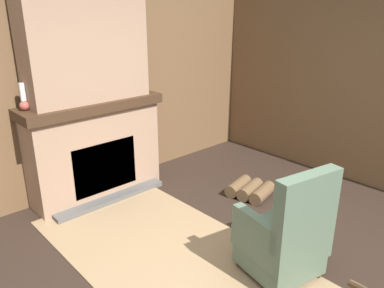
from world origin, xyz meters
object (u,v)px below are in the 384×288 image
object	(u,v)px
armchair	(285,238)
decorative_plate_on_mantel	(91,88)
storage_case	(118,90)
firewood_stack	(250,190)
oil_lamp_vase	(24,101)

from	to	relation	value
armchair	decorative_plate_on_mantel	xyz separation A→B (m)	(-2.52, -0.32, 0.94)
armchair	storage_case	size ratio (longest dim) A/B	4.20
firewood_stack	oil_lamp_vase	bearing A→B (deg)	-123.76
firewood_stack	oil_lamp_vase	distance (m)	2.76
storage_case	oil_lamp_vase	bearing A→B (deg)	-90.01
oil_lamp_vase	storage_case	xyz separation A→B (m)	(0.00, 1.12, -0.04)
firewood_stack	oil_lamp_vase	size ratio (longest dim) A/B	1.98
oil_lamp_vase	decorative_plate_on_mantel	bearing A→B (deg)	91.48
decorative_plate_on_mantel	oil_lamp_vase	bearing A→B (deg)	-88.52
oil_lamp_vase	storage_case	distance (m)	1.12
firewood_stack	armchair	bearing A→B (deg)	-40.55
armchair	decorative_plate_on_mantel	bearing A→B (deg)	18.52
armchair	oil_lamp_vase	bearing A→B (deg)	34.94
armchair	oil_lamp_vase	distance (m)	2.88
armchair	storage_case	bearing A→B (deg)	10.79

